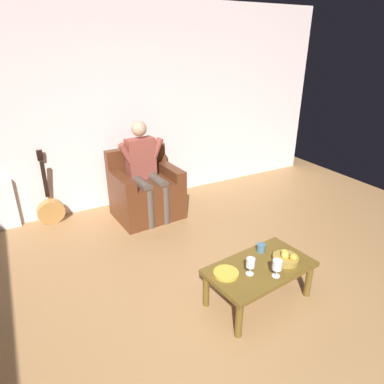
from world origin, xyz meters
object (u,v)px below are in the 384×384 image
armchair (146,193)px  fruit_bowl (286,258)px  wine_glass_near (250,264)px  decorative_dish (226,273)px  guitar (50,208)px  person_seated (145,168)px  wine_glass_far (277,266)px  coffee_table (260,271)px  candle_jar (261,248)px

armchair → fruit_bowl: (-0.51, 2.15, 0.08)m
wine_glass_near → decorative_dish: size_ratio=0.72×
guitar → fruit_bowl: guitar is taller
guitar → fruit_bowl: 3.06m
guitar → decorative_dish: size_ratio=4.50×
person_seated → guitar: bearing=-22.9°
guitar → wine_glass_far: 3.05m
wine_glass_far → decorative_dish: (0.36, -0.22, -0.09)m
decorative_dish → wine_glass_near: bearing=152.8°
coffee_table → candle_jar: bearing=-130.2°
person_seated → guitar: person_seated is taller
armchair → wine_glass_near: size_ratio=5.78×
guitar → armchair: bearing=162.2°
armchair → wine_glass_far: (-0.29, 2.27, 0.15)m
armchair → person_seated: 0.36m
guitar → wine_glass_far: (-1.48, 2.65, 0.27)m
wine_glass_near → candle_jar: (-0.31, -0.23, -0.07)m
armchair → fruit_bowl: 2.21m
person_seated → decorative_dish: person_seated is taller
coffee_table → wine_glass_far: (-0.03, 0.18, 0.16)m
armchair → candle_jar: bearing=98.8°
wine_glass_near → fruit_bowl: bearing=178.5°
decorative_dish → candle_jar: bearing=-164.5°
coffee_table → decorative_dish: decorative_dish is taller
armchair → decorative_dish: bearing=84.4°
guitar → candle_jar: guitar is taller
coffee_table → decorative_dish: bearing=-8.3°
person_seated → guitar: (1.19, -0.42, -0.48)m
armchair → candle_jar: size_ratio=11.10×
wine_glass_near → candle_jar: 0.39m
fruit_bowl → wine_glass_far: bearing=28.4°
armchair → guitar: (1.19, -0.38, -0.12)m
coffee_table → person_seated: bearing=-82.7°
wine_glass_far → guitar: bearing=-60.8°
person_seated → wine_glass_near: person_seated is taller
coffee_table → decorative_dish: (0.33, -0.05, 0.07)m
guitar → wine_glass_far: guitar is taller
wine_glass_far → candle_jar: bearing=-109.7°
wine_glass_near → armchair: bearing=-87.0°
wine_glass_near → guitar: bearing=-62.7°
fruit_bowl → guitar: bearing=-56.1°
armchair → wine_glass_far: bearing=93.7°
coffee_table → fruit_bowl: 0.27m
wine_glass_far → fruit_bowl: (-0.22, -0.12, -0.07)m
wine_glass_near → decorative_dish: (0.18, -0.09, -0.09)m
person_seated → candle_jar: 1.94m
coffee_table → wine_glass_near: (0.15, 0.04, 0.16)m
armchair → fruit_bowl: armchair is taller
wine_glass_far → candle_jar: wine_glass_far is taller
person_seated → coffee_table: person_seated is taller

